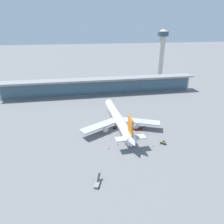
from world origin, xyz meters
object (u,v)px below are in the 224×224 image
at_px(service_truck_under_wing_red, 139,129).
at_px(safety_cone_bravo, 160,145).
at_px(service_truck_near_nose_blue, 85,130).
at_px(safety_cone_delta, 118,144).
at_px(service_truck_on_taxiway_olive, 163,142).
at_px(safety_cone_echo, 153,146).
at_px(safety_cone_alpha, 125,144).
at_px(service_truck_by_tail_grey, 97,183).
at_px(service_truck_mid_apron_red, 121,138).
at_px(safety_cone_charlie, 109,148).
at_px(control_tower, 162,51).
at_px(airliner_on_stand, 119,119).

distance_m(service_truck_under_wing_red, safety_cone_bravo, 19.96).
bearing_deg(service_truck_near_nose_blue, safety_cone_delta, -46.00).
distance_m(service_truck_on_taxiway_olive, safety_cone_echo, 6.62).
xyz_separation_m(service_truck_near_nose_blue, safety_cone_echo, (36.15, -23.61, -0.56)).
height_order(service_truck_on_taxiway_olive, safety_cone_alpha, service_truck_on_taxiway_olive).
bearing_deg(service_truck_near_nose_blue, service_truck_by_tail_grey, -86.71).
bearing_deg(service_truck_on_taxiway_olive, service_truck_by_tail_grey, -148.43).
height_order(service_truck_mid_apron_red, safety_cone_charlie, service_truck_mid_apron_red).
relative_size(service_truck_by_tail_grey, safety_cone_bravo, 9.78).
distance_m(service_truck_by_tail_grey, safety_cone_delta, 31.97).
height_order(service_truck_on_taxiway_olive, safety_cone_charlie, service_truck_on_taxiway_olive).
bearing_deg(safety_cone_bravo, service_truck_mid_apron_red, 154.08).
distance_m(service_truck_by_tail_grey, service_truck_on_taxiway_olive, 46.76).
bearing_deg(safety_cone_alpha, service_truck_mid_apron_red, 103.44).
relative_size(service_truck_under_wing_red, service_truck_by_tail_grey, 1.01).
relative_size(service_truck_near_nose_blue, service_truck_under_wing_red, 0.48).
xyz_separation_m(service_truck_mid_apron_red, safety_cone_delta, (-2.88, -4.92, -0.56)).
height_order(service_truck_near_nose_blue, service_truck_on_taxiway_olive, same).
bearing_deg(safety_cone_alpha, service_truck_by_tail_grey, -124.18).
bearing_deg(service_truck_mid_apron_red, control_tower, 59.10).
bearing_deg(airliner_on_stand, safety_cone_echo, -60.74).
relative_size(airliner_on_stand, safety_cone_bravo, 96.33).
xyz_separation_m(airliner_on_stand, service_truck_under_wing_red, (11.85, -5.96, -4.85)).
xyz_separation_m(safety_cone_delta, safety_cone_echo, (18.87, -5.72, 0.00)).
bearing_deg(service_truck_by_tail_grey, service_truck_on_taxiway_olive, 31.57).
bearing_deg(safety_cone_bravo, safety_cone_alpha, 167.49).
bearing_deg(control_tower, safety_cone_bravo, -111.99).
height_order(control_tower, safety_cone_alpha, control_tower).
distance_m(service_truck_by_tail_grey, safety_cone_charlie, 26.39).
bearing_deg(service_truck_by_tail_grey, safety_cone_delta, 62.81).
bearing_deg(control_tower, safety_cone_echo, -113.37).
xyz_separation_m(service_truck_mid_apron_red, safety_cone_alpha, (1.34, -5.62, -0.56)).
distance_m(service_truck_by_tail_grey, safety_cone_echo, 40.47).
bearing_deg(safety_cone_charlie, safety_cone_echo, -5.03).
xyz_separation_m(service_truck_near_nose_blue, safety_cone_charlie, (11.40, -21.43, -0.56)).
bearing_deg(safety_cone_echo, safety_cone_bravo, 11.59).
bearing_deg(control_tower, safety_cone_charlie, -122.06).
bearing_deg(service_truck_under_wing_red, airliner_on_stand, 153.31).
relative_size(safety_cone_charlie, safety_cone_echo, 1.00).
bearing_deg(service_truck_near_nose_blue, safety_cone_alpha, -40.85).
bearing_deg(service_truck_by_tail_grey, service_truck_mid_apron_red, 62.33).
bearing_deg(safety_cone_echo, control_tower, 66.63).
bearing_deg(safety_cone_delta, service_truck_near_nose_blue, 134.00).
distance_m(airliner_on_stand, service_truck_mid_apron_red, 15.81).
bearing_deg(service_truck_mid_apron_red, safety_cone_charlie, -135.96).
distance_m(airliner_on_stand, safety_cone_echo, 29.84).
xyz_separation_m(service_truck_near_nose_blue, control_tower, (94.26, 110.89, 33.00)).
height_order(service_truck_under_wing_red, service_truck_by_tail_grey, same).
bearing_deg(airliner_on_stand, control_tower, 56.35).
height_order(service_truck_on_taxiway_olive, safety_cone_delta, service_truck_on_taxiway_olive).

